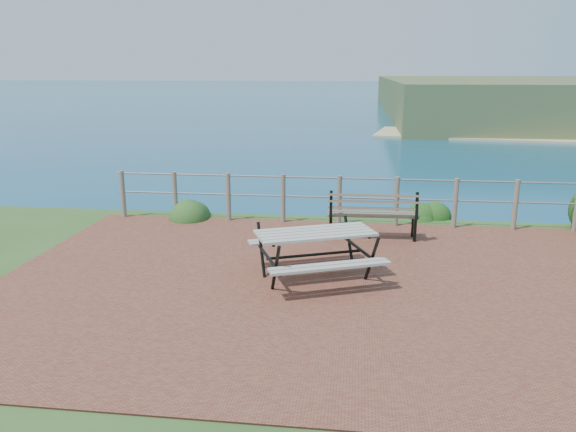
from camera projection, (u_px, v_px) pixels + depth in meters
The scene contains 7 objects.
ground at pixel (330, 284), 8.32m from camera, with size 10.00×7.00×0.12m, color brown.
ocean at pixel (359, 79), 200.33m from camera, with size 1200.00×1200.00×0.00m, color #14587C.
safety_railing at pixel (339, 197), 11.39m from camera, with size 9.40×0.10×1.00m.
picnic_table at pixel (315, 250), 8.40m from camera, with size 1.88×1.41×0.73m.
park_bench at pixel (373, 207), 10.40m from camera, with size 1.68×0.47×0.94m.
shrub_lip_west at pixel (190, 217), 12.16m from camera, with size 0.86×0.86×0.64m, color #2B5A21.
shrub_lip_east at pixel (428, 216), 12.17m from camera, with size 0.80×0.80×0.55m, color #164615.
Camera 1 is at (0.35, -7.81, 3.08)m, focal length 35.00 mm.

